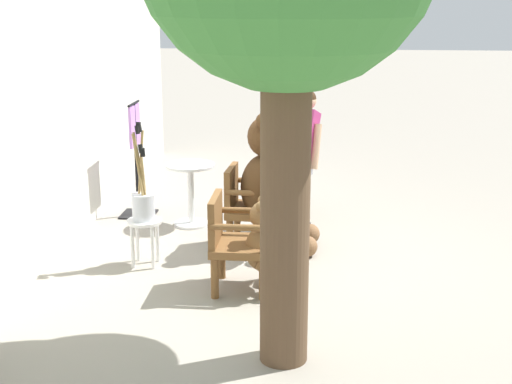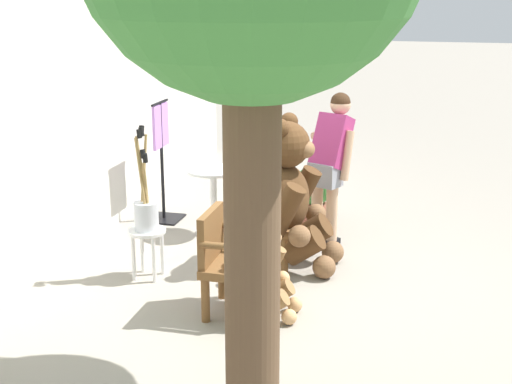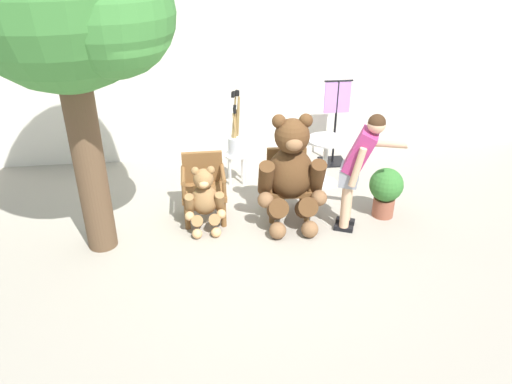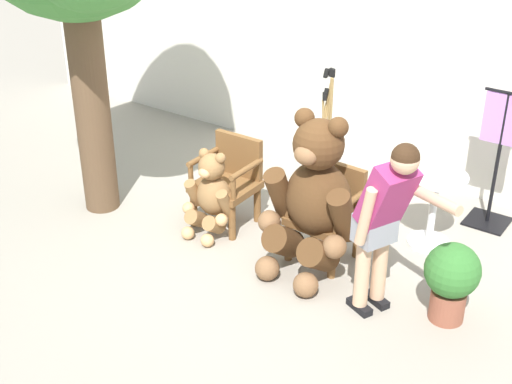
% 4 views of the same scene
% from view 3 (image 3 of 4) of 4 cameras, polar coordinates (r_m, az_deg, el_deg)
% --- Properties ---
extents(ground_plane, '(60.00, 60.00, 0.00)m').
position_cam_3_polar(ground_plane, '(6.36, -0.72, -4.50)').
color(ground_plane, gray).
extents(back_wall, '(10.00, 0.16, 2.80)m').
position_cam_3_polar(back_wall, '(7.98, -2.76, 13.59)').
color(back_wall, silver).
rests_on(back_wall, ground).
extents(wooden_chair_left, '(0.56, 0.52, 0.86)m').
position_cam_3_polar(wooden_chair_left, '(6.47, -6.01, 0.73)').
color(wooden_chair_left, brown).
rests_on(wooden_chair_left, ground).
extents(wooden_chair_right, '(0.58, 0.55, 0.86)m').
position_cam_3_polar(wooden_chair_right, '(6.57, 3.62, 1.28)').
color(wooden_chair_right, brown).
rests_on(wooden_chair_right, ground).
extents(teddy_bear_large, '(0.87, 0.84, 1.45)m').
position_cam_3_polar(teddy_bear_large, '(6.23, 4.05, 2.22)').
color(teddy_bear_large, '#4C3019').
rests_on(teddy_bear_large, ground).
extents(teddy_bear_small, '(0.51, 0.48, 0.85)m').
position_cam_3_polar(teddy_bear_small, '(6.24, -5.90, -0.86)').
color(teddy_bear_small, olive).
rests_on(teddy_bear_small, ground).
extents(person_visitor, '(0.84, 0.47, 1.55)m').
position_cam_3_polar(person_visitor, '(6.10, 11.65, 3.25)').
color(person_visitor, black).
rests_on(person_visitor, ground).
extents(white_stool, '(0.34, 0.34, 0.46)m').
position_cam_3_polar(white_stool, '(7.38, -2.30, 3.65)').
color(white_stool, white).
rests_on(white_stool, ground).
extents(brush_bucket, '(0.22, 0.22, 0.95)m').
position_cam_3_polar(brush_bucket, '(7.25, -2.34, 5.97)').
color(brush_bucket, silver).
rests_on(brush_bucket, white_stool).
extents(round_side_table, '(0.56, 0.56, 0.72)m').
position_cam_3_polar(round_side_table, '(7.35, 7.95, 4.07)').
color(round_side_table, silver).
rests_on(round_side_table, ground).
extents(potted_plant, '(0.44, 0.44, 0.68)m').
position_cam_3_polar(potted_plant, '(6.71, 14.61, 0.33)').
color(potted_plant, brown).
rests_on(potted_plant, ground).
extents(clothing_display_stand, '(0.44, 0.40, 1.36)m').
position_cam_3_polar(clothing_display_stand, '(7.96, 9.08, 8.07)').
color(clothing_display_stand, black).
rests_on(clothing_display_stand, ground).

